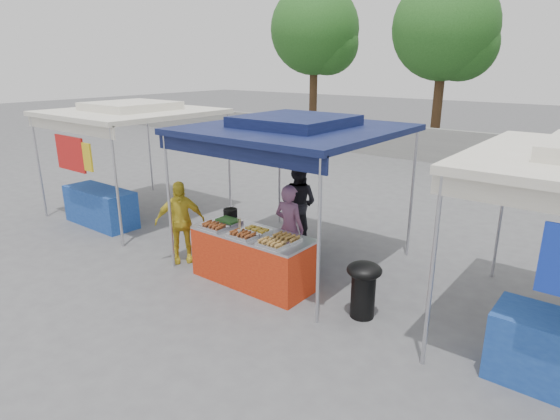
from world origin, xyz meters
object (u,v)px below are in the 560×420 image
Objects in this scene: vendor_table at (253,258)px; customer_person at (180,222)px; helper_man at (298,203)px; cooking_pot at (230,213)px; wok_burner at (364,285)px; vendor_woman at (289,228)px.

vendor_table is 1.36× the size of customer_person.
cooking_pot is at bearing 71.91° from helper_man.
cooking_pot is 0.30× the size of wok_burner.
vendor_table is 8.23× the size of cooking_pot.
cooking_pot is 1.07m from vendor_woman.
wok_burner is at bearing -46.29° from customer_person.
helper_man is at bearing 11.01° from customer_person.
wok_burner is 2.98m from helper_man.
vendor_woman is (0.98, 0.39, -0.17)m from cooking_pot.
vendor_table is 1.34× the size of vendor_woman.
vendor_woman is 1.94m from customer_person.
wok_burner is 0.55× the size of vendor_woman.
vendor_table is 2.44× the size of wok_burner.
helper_man reaches higher than cooking_pot.
helper_man is (-0.63, 1.13, 0.06)m from vendor_woman.
vendor_woman is at bearing 21.97° from cooking_pot.
vendor_table is at bearing -23.67° from cooking_pot.
customer_person is (-1.09, -2.03, -0.07)m from helper_man.
customer_person reaches higher than wok_burner.
vendor_woman is 0.93× the size of helper_man.
customer_person is at bearing 56.40° from helper_man.
helper_man is at bearing 104.35° from vendor_table.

